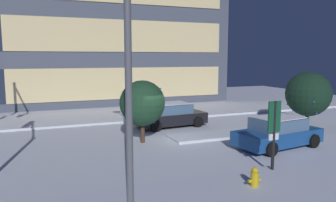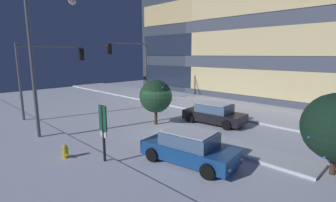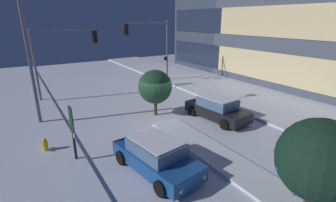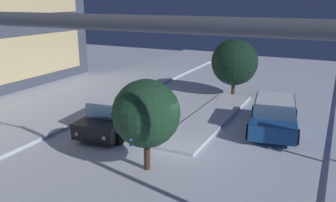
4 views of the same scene
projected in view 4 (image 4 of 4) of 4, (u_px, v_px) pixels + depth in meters
name	position (u px, v px, depth m)	size (l,w,h in m)	color
ground	(166.00, 159.00, 13.04)	(52.00, 52.00, 0.00)	silver
curb_strip_far	(12.00, 124.00, 16.43)	(52.00, 5.20, 0.14)	silver
median_strip	(211.00, 117.00, 17.36)	(9.00, 1.80, 0.14)	silver
car_near	(274.00, 115.00, 15.71)	(4.66, 2.61, 1.49)	#19478C
car_far	(117.00, 114.00, 15.80)	(4.61, 2.40, 1.49)	black
decorated_tree_median	(146.00, 114.00, 11.69)	(2.30, 2.30, 3.19)	#473323
decorated_tree_left_of_median	(234.00, 62.00, 21.05)	(2.81, 2.82, 3.44)	#473323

